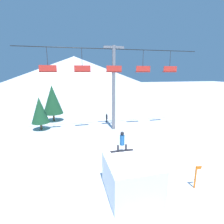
{
  "coord_description": "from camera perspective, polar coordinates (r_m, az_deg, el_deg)",
  "views": [
    {
      "loc": [
        -2.85,
        -9.43,
        6.96
      ],
      "look_at": [
        0.36,
        3.77,
        3.87
      ],
      "focal_mm": 28.0,
      "sensor_mm": 36.0,
      "label": 1
    }
  ],
  "objects": [
    {
      "name": "ground_plane",
      "position": [
        12.06,
        2.77,
        -22.45
      ],
      "size": [
        220.0,
        220.0,
        0.0
      ],
      "primitive_type": "plane",
      "color": "white"
    },
    {
      "name": "mountain_ridge",
      "position": [
        88.99,
        -12.14,
        12.71
      ],
      "size": [
        77.28,
        77.28,
        14.45
      ],
      "color": "silver",
      "rests_on": "ground_plane"
    },
    {
      "name": "snow_ramp",
      "position": [
        10.89,
        6.17,
        -20.24
      ],
      "size": [
        2.78,
        3.29,
        2.07
      ],
      "color": "white",
      "rests_on": "ground_plane"
    },
    {
      "name": "snowboarder",
      "position": [
        11.15,
        3.31,
        -9.62
      ],
      "size": [
        1.52,
        0.3,
        1.3
      ],
      "color": "black",
      "rests_on": "snow_ramp"
    },
    {
      "name": "chairlift",
      "position": [
        20.94,
        0.58,
        10.64
      ],
      "size": [
        21.35,
        0.44,
        9.96
      ],
      "color": "slate",
      "rests_on": "ground_plane"
    },
    {
      "name": "pine_tree_near",
      "position": [
        22.99,
        -22.54,
        0.56
      ],
      "size": [
        2.13,
        2.13,
        4.08
      ],
      "color": "#4C3823",
      "rests_on": "ground_plane"
    },
    {
      "name": "pine_tree_far",
      "position": [
        26.49,
        -18.87,
        3.86
      ],
      "size": [
        2.83,
        2.83,
        5.21
      ],
      "color": "#4C3823",
      "rests_on": "ground_plane"
    },
    {
      "name": "trail_marker",
      "position": [
        12.4,
        25.66,
        -18.39
      ],
      "size": [
        0.41,
        0.1,
        1.47
      ],
      "color": "orange",
      "rests_on": "ground_plane"
    },
    {
      "name": "distant_skier",
      "position": [
        24.9,
        -1.74,
        -1.82
      ],
      "size": [
        0.24,
        0.24,
        1.23
      ],
      "color": "black",
      "rests_on": "ground_plane"
    }
  ]
}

